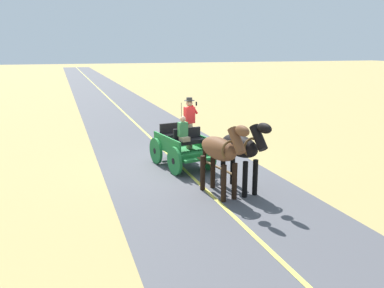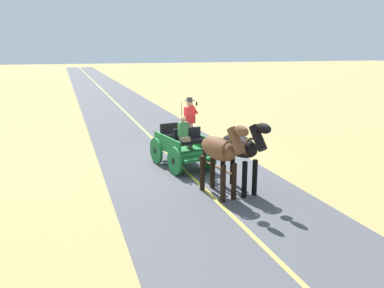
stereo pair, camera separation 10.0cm
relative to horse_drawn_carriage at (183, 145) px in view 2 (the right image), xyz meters
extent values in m
plane|color=tan|center=(0.05, -0.21, -0.82)|extent=(200.00, 200.00, 0.00)
cube|color=#4C4C51|center=(0.05, -0.21, -0.81)|extent=(5.55, 160.00, 0.01)
cube|color=#DBCC4C|center=(0.05, -0.21, -0.81)|extent=(0.12, 160.00, 0.00)
cube|color=#1E7233|center=(0.02, -0.08, -0.16)|extent=(1.57, 2.38, 0.12)
cube|color=#1E7233|center=(-0.54, -0.18, 0.12)|extent=(0.43, 2.07, 0.44)
cube|color=#1E7233|center=(0.58, 0.02, 0.12)|extent=(0.43, 2.07, 0.44)
cube|color=#1E7233|center=(-0.20, 1.12, -0.26)|extent=(1.11, 0.43, 0.08)
cube|color=#1E7233|center=(0.23, -1.26, -0.34)|extent=(0.74, 0.33, 0.06)
cube|color=black|center=(-0.09, 0.51, 0.22)|extent=(1.07, 0.54, 0.14)
cube|color=black|center=(-0.06, 0.34, 0.44)|extent=(1.02, 0.26, 0.44)
cube|color=black|center=(0.11, -0.57, 0.22)|extent=(1.07, 0.54, 0.14)
cube|color=black|center=(0.14, -0.75, 0.44)|extent=(1.02, 0.26, 0.44)
cylinder|color=#1E7233|center=(-0.76, 0.56, -0.34)|extent=(0.27, 0.96, 0.96)
cylinder|color=black|center=(-0.76, 0.56, -0.34)|extent=(0.16, 0.23, 0.21)
cylinder|color=#1E7233|center=(0.52, 0.79, -0.34)|extent=(0.27, 0.96, 0.96)
cylinder|color=black|center=(0.52, 0.79, -0.34)|extent=(0.16, 0.23, 0.21)
cylinder|color=#1E7233|center=(-0.48, -0.96, -0.34)|extent=(0.27, 0.96, 0.96)
cylinder|color=black|center=(-0.48, -0.96, -0.34)|extent=(0.16, 0.23, 0.21)
cylinder|color=#1E7233|center=(0.79, -0.72, -0.34)|extent=(0.27, 0.96, 0.96)
cylinder|color=black|center=(0.79, -0.72, -0.34)|extent=(0.16, 0.23, 0.21)
cylinder|color=brown|center=(-0.37, 2.08, -0.21)|extent=(0.43, 1.98, 0.07)
cylinder|color=black|center=(0.21, 0.57, 0.92)|extent=(0.02, 0.02, 1.30)
cylinder|color=#998466|center=(-0.19, 0.22, 0.35)|extent=(0.22, 0.22, 0.90)
cube|color=red|center=(-0.19, 0.22, 1.08)|extent=(0.37, 0.28, 0.56)
sphere|color=#9E7051|center=(-0.19, 0.22, 1.48)|extent=(0.22, 0.22, 0.22)
cylinder|color=black|center=(-0.19, 0.22, 1.58)|extent=(0.36, 0.36, 0.01)
cylinder|color=black|center=(-0.19, 0.22, 1.63)|extent=(0.20, 0.20, 0.10)
cylinder|color=red|center=(-0.37, 0.22, 1.26)|extent=(0.27, 0.13, 0.32)
cube|color=black|center=(-0.44, 0.23, 1.46)|extent=(0.03, 0.07, 0.14)
cube|color=#998466|center=(0.13, 0.68, 0.36)|extent=(0.33, 0.36, 0.14)
cube|color=#387F47|center=(0.16, 0.56, 0.67)|extent=(0.33, 0.25, 0.48)
sphere|color=tan|center=(0.16, 0.56, 1.02)|extent=(0.20, 0.20, 0.20)
ellipsoid|color=black|center=(-0.87, 2.81, 0.55)|extent=(0.87, 1.64, 0.64)
cylinder|color=black|center=(-1.16, 3.30, -0.29)|extent=(0.15, 0.15, 1.05)
cylinder|color=black|center=(-0.80, 3.38, -0.29)|extent=(0.15, 0.15, 1.05)
cylinder|color=black|center=(-0.94, 2.23, -0.29)|extent=(0.15, 0.15, 1.05)
cylinder|color=black|center=(-0.58, 2.31, -0.29)|extent=(0.15, 0.15, 1.05)
cylinder|color=black|center=(-1.04, 3.63, 0.95)|extent=(0.39, 0.69, 0.73)
ellipsoid|color=black|center=(-1.09, 3.85, 1.26)|extent=(0.33, 0.57, 0.28)
cube|color=black|center=(-1.04, 3.61, 0.99)|extent=(0.16, 0.50, 0.56)
cylinder|color=black|center=(-0.72, 2.08, 0.25)|extent=(0.11, 0.11, 0.70)
torus|color=brown|center=(-0.98, 3.34, 0.63)|extent=(0.55, 0.18, 0.55)
ellipsoid|color=brown|center=(-0.16, 2.93, 0.55)|extent=(0.87, 1.64, 0.64)
cylinder|color=black|center=(-0.45, 3.43, -0.29)|extent=(0.15, 0.15, 1.05)
cylinder|color=black|center=(-0.10, 3.51, -0.29)|extent=(0.15, 0.15, 1.05)
cylinder|color=black|center=(-0.23, 2.36, -0.29)|extent=(0.15, 0.15, 1.05)
cylinder|color=black|center=(0.13, 2.44, -0.29)|extent=(0.15, 0.15, 1.05)
cylinder|color=brown|center=(-0.34, 3.76, 0.95)|extent=(0.39, 0.69, 0.73)
ellipsoid|color=brown|center=(-0.38, 3.97, 1.26)|extent=(0.33, 0.57, 0.28)
cube|color=black|center=(-0.33, 3.74, 0.99)|extent=(0.16, 0.50, 0.56)
cylinder|color=black|center=(-0.01, 2.21, 0.25)|extent=(0.11, 0.11, 0.70)
torus|color=brown|center=(-0.28, 3.47, 0.63)|extent=(0.55, 0.18, 0.55)
camera|label=1|loc=(3.98, 12.97, 3.31)|focal=37.06mm
camera|label=2|loc=(3.89, 13.00, 3.31)|focal=37.06mm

